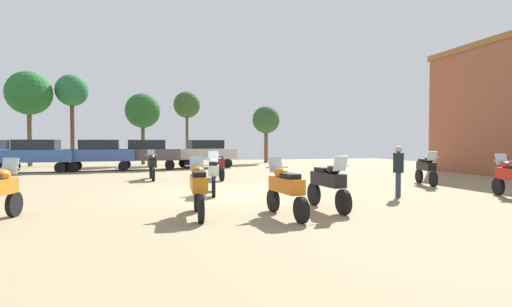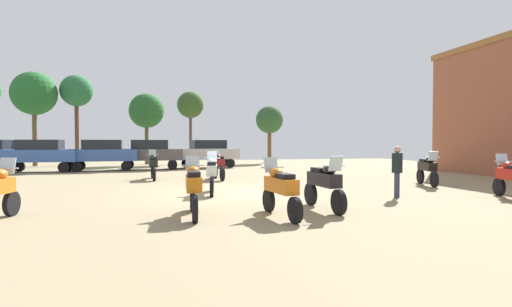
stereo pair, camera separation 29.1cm
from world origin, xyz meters
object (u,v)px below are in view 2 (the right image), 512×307
object	(u,v)px
car_3	(208,152)
tree_3	(34,94)
tree_4	(190,106)
motorcycle_2	(427,169)
tree_2	(269,120)
motorcycle_12	(193,187)
motorcycle_5	(212,173)
motorcycle_9	(512,177)
person_1	(397,168)
car_1	(41,153)
car_5	(103,153)
motorcycle_3	(153,165)
motorcycle_8	(280,188)
tree_1	(146,111)
car_2	(150,152)
motorcycle_1	(324,183)
motorcycle_10	(219,164)
tree_5	(76,92)

from	to	relation	value
car_3	tree_3	world-z (taller)	tree_3
tree_3	tree_4	world-z (taller)	tree_3
motorcycle_2	tree_3	bearing A→B (deg)	-26.94
tree_2	motorcycle_12	bearing A→B (deg)	-109.58
motorcycle_5	motorcycle_9	bearing A→B (deg)	-12.96
motorcycle_2	person_1	world-z (taller)	person_1
car_1	tree_2	xyz separation A→B (m)	(16.68, 7.46, 2.65)
motorcycle_12	car_5	world-z (taller)	car_5
motorcycle_3	tree_3	size ratio (longest dim) A/B	0.31
motorcycle_2	person_1	size ratio (longest dim) A/B	1.20
motorcycle_8	motorcycle_9	distance (m)	8.27
tree_1	car_2	bearing A→B (deg)	-85.61
motorcycle_1	tree_4	xyz separation A→B (m)	(-1.91, 24.85, 4.34)
car_1	tree_2	bearing A→B (deg)	-65.24
motorcycle_10	motorcycle_12	distance (m)	9.58
motorcycle_5	motorcycle_12	world-z (taller)	motorcycle_5
car_2	tree_2	size ratio (longest dim) A/B	0.85
motorcycle_5	motorcycle_9	xyz separation A→B (m)	(9.30, -3.50, -0.03)
motorcycle_5	motorcycle_8	world-z (taller)	motorcycle_5
motorcycle_12	person_1	size ratio (longest dim) A/B	1.29
motorcycle_2	car_2	xyz separation A→B (m)	(-11.80, 12.86, 0.45)
motorcycle_5	tree_5	distance (m)	22.61
motorcycle_1	motorcycle_10	size ratio (longest dim) A/B	1.03
tree_5	motorcycle_5	bearing A→B (deg)	-67.23
motorcycle_5	car_3	bearing A→B (deg)	91.84
tree_4	motorcycle_9	bearing A→B (deg)	-70.42
motorcycle_12	person_1	world-z (taller)	person_1
motorcycle_5	tree_5	size ratio (longest dim) A/B	0.30
motorcycle_5	motorcycle_1	bearing A→B (deg)	-49.94
motorcycle_3	car_5	bearing A→B (deg)	111.03
motorcycle_8	motorcycle_9	size ratio (longest dim) A/B	1.04
car_1	car_2	bearing A→B (deg)	-81.93
motorcycle_8	tree_5	xyz separation A→B (m)	(-9.63, 24.98, 5.20)
car_3	tree_2	xyz separation A→B (m)	(6.16, 5.56, 2.65)
motorcycle_10	car_3	distance (m)	9.23
motorcycle_5	car_1	size ratio (longest dim) A/B	0.50
motorcycle_10	person_1	world-z (taller)	person_1
car_1	tree_4	size ratio (longest dim) A/B	0.69
car_5	tree_1	size ratio (longest dim) A/B	0.74
tree_5	motorcycle_1	bearing A→B (deg)	-65.52
person_1	motorcycle_5	bearing A→B (deg)	112.81
motorcycle_9	tree_1	distance (m)	26.76
person_1	motorcycle_3	bearing A→B (deg)	88.67
person_1	tree_4	size ratio (longest dim) A/B	0.27
car_3	motorcycle_8	bearing A→B (deg)	168.88
motorcycle_1	motorcycle_12	xyz separation A→B (m)	(-3.50, -0.06, -0.00)
motorcycle_5	tree_5	world-z (taller)	tree_5
motorcycle_10	tree_5	size ratio (longest dim) A/B	0.31
motorcycle_10	tree_4	size ratio (longest dim) A/B	0.35
motorcycle_5	motorcycle_8	distance (m)	4.81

